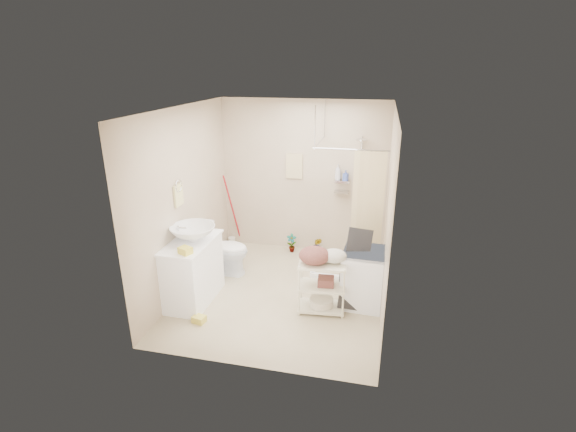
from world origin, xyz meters
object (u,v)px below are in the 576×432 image
(laundry_rack, at_px, (322,282))
(toilet, at_px, (223,249))
(vanity, at_px, (192,271))
(washing_machine, at_px, (363,277))

(laundry_rack, bearing_deg, toilet, 150.50)
(toilet, relative_size, laundry_rack, 0.96)
(vanity, bearing_deg, toilet, 83.17)
(laundry_rack, bearing_deg, vanity, 178.19)
(vanity, distance_m, toilet, 0.87)
(vanity, height_order, toilet, vanity)
(vanity, height_order, washing_machine, vanity)
(vanity, xyz_separation_m, toilet, (0.12, 0.86, -0.04))
(toilet, xyz_separation_m, washing_machine, (2.18, -0.45, -0.00))
(toilet, bearing_deg, vanity, 173.01)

